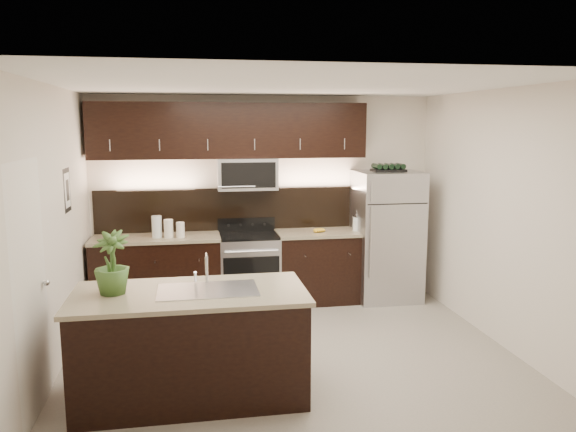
% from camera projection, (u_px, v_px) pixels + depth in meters
% --- Properties ---
extents(ground, '(4.50, 4.50, 0.00)m').
position_uv_depth(ground, '(291.00, 354.00, 5.76)').
color(ground, gray).
rests_on(ground, ground).
extents(room_walls, '(4.52, 4.02, 2.71)m').
position_uv_depth(room_walls, '(280.00, 190.00, 5.43)').
color(room_walls, beige).
rests_on(room_walls, ground).
extents(counter_run, '(3.51, 0.65, 0.94)m').
position_uv_depth(counter_run, '(233.00, 270.00, 7.25)').
color(counter_run, black).
rests_on(counter_run, ground).
extents(upper_fixtures, '(3.49, 0.40, 1.66)m').
position_uv_depth(upper_fixtures, '(232.00, 139.00, 7.13)').
color(upper_fixtures, black).
rests_on(upper_fixtures, counter_run).
extents(island, '(1.96, 0.96, 0.94)m').
position_uv_depth(island, '(191.00, 344.00, 4.79)').
color(island, black).
rests_on(island, ground).
extents(sink_faucet, '(0.84, 0.50, 0.28)m').
position_uv_depth(sink_faucet, '(208.00, 288.00, 4.75)').
color(sink_faucet, silver).
rests_on(sink_faucet, island).
extents(refrigerator, '(0.83, 0.75, 1.72)m').
position_uv_depth(refrigerator, '(386.00, 236.00, 7.48)').
color(refrigerator, '#B2B2B7').
rests_on(refrigerator, ground).
extents(wine_rack, '(0.42, 0.26, 0.10)m').
position_uv_depth(wine_rack, '(388.00, 168.00, 7.33)').
color(wine_rack, black).
rests_on(wine_rack, refrigerator).
extents(plant, '(0.36, 0.36, 0.52)m').
position_uv_depth(plant, '(112.00, 263.00, 4.62)').
color(plant, '#375B24').
rests_on(plant, island).
extents(canisters, '(0.40, 0.17, 0.27)m').
position_uv_depth(canisters, '(166.00, 228.00, 6.95)').
color(canisters, silver).
rests_on(canisters, counter_run).
extents(french_press, '(0.09, 0.09, 0.27)m').
position_uv_depth(french_press, '(356.00, 223.00, 7.39)').
color(french_press, silver).
rests_on(french_press, counter_run).
extents(bananas, '(0.21, 0.19, 0.05)m').
position_uv_depth(bananas, '(315.00, 230.00, 7.28)').
color(bananas, gold).
rests_on(bananas, counter_run).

